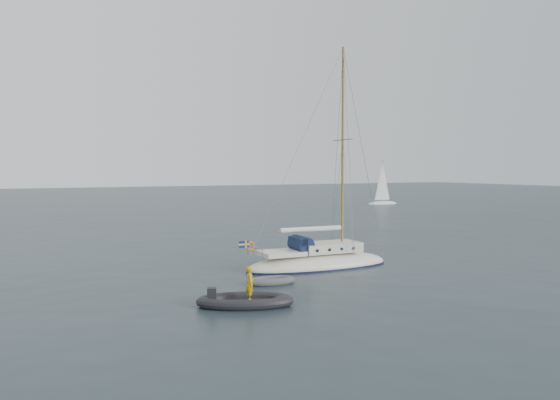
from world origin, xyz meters
TOP-DOWN VIEW (x-y plane):
  - ground at (0.00, 0.00)m, footprint 300.00×300.00m
  - sailboat at (-0.06, 0.70)m, footprint 9.65×2.89m
  - dinghy at (-4.59, -2.14)m, footprint 2.59×1.17m
  - rib at (-7.57, -5.62)m, footprint 4.22×1.92m
  - distant_yacht_b at (39.19, 45.29)m, footprint 5.88×3.14m

SIDE VIEW (x-z plane):
  - ground at x=0.00m, z-range 0.00..0.00m
  - dinghy at x=-4.59m, z-range -0.02..0.35m
  - rib at x=-7.57m, z-range -0.60..1.14m
  - sailboat at x=-0.06m, z-range -5.83..7.91m
  - distant_yacht_b at x=39.19m, z-range -0.57..7.22m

